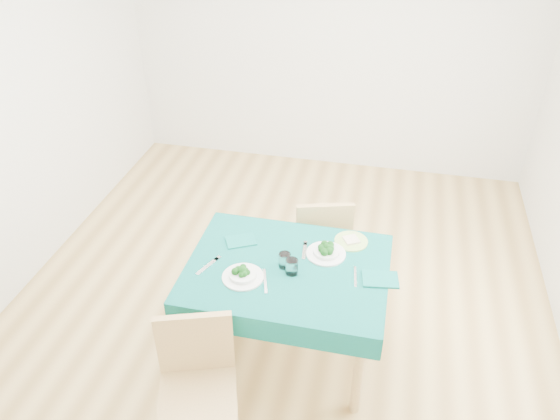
% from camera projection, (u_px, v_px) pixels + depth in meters
% --- Properties ---
extents(room_shell, '(4.02, 4.52, 2.73)m').
position_uv_depth(room_shell, '(280.00, 144.00, 3.38)').
color(room_shell, '#A68145').
rests_on(room_shell, ground).
extents(table, '(1.21, 0.92, 0.76)m').
position_uv_depth(table, '(287.00, 312.00, 3.53)').
color(table, '#08574F').
rests_on(table, ground).
extents(chair_near, '(0.54, 0.57, 1.04)m').
position_uv_depth(chair_near, '(196.00, 386.00, 2.88)').
color(chair_near, tan).
rests_on(chair_near, ground).
extents(chair_far, '(0.51, 0.53, 1.00)m').
position_uv_depth(chair_far, '(320.00, 231.00, 4.06)').
color(chair_far, tan).
rests_on(chair_far, ground).
extents(bowl_near, '(0.25, 0.25, 0.08)m').
position_uv_depth(bowl_near, '(243.00, 273.00, 3.21)').
color(bowl_near, white).
rests_on(bowl_near, table).
extents(bowl_far, '(0.25, 0.25, 0.08)m').
position_uv_depth(bowl_far, '(326.00, 250.00, 3.39)').
color(bowl_far, white).
rests_on(bowl_far, table).
extents(fork_near, '(0.10, 0.19, 0.00)m').
position_uv_depth(fork_near, '(208.00, 266.00, 3.32)').
color(fork_near, silver).
rests_on(fork_near, table).
extents(knife_near, '(0.08, 0.21, 0.00)m').
position_uv_depth(knife_near, '(265.00, 281.00, 3.21)').
color(knife_near, silver).
rests_on(knife_near, table).
extents(fork_far, '(0.04, 0.17, 0.00)m').
position_uv_depth(fork_far, '(304.00, 251.00, 3.44)').
color(fork_far, silver).
rests_on(fork_far, table).
extents(knife_far, '(0.04, 0.19, 0.00)m').
position_uv_depth(knife_far, '(355.00, 276.00, 3.24)').
color(knife_far, silver).
rests_on(knife_far, table).
extents(napkin_near, '(0.23, 0.20, 0.01)m').
position_uv_depth(napkin_near, '(241.00, 241.00, 3.52)').
color(napkin_near, '#0B6057').
rests_on(napkin_near, table).
extents(napkin_far, '(0.23, 0.18, 0.01)m').
position_uv_depth(napkin_far, '(380.00, 279.00, 3.21)').
color(napkin_far, '#0B6057').
rests_on(napkin_far, table).
extents(tumbler_center, '(0.07, 0.07, 0.09)m').
position_uv_depth(tumbler_center, '(285.00, 260.00, 3.29)').
color(tumbler_center, white).
rests_on(tumbler_center, table).
extents(tumbler_side, '(0.08, 0.08, 0.10)m').
position_uv_depth(tumbler_side, '(292.00, 267.00, 3.24)').
color(tumbler_side, white).
rests_on(tumbler_side, table).
extents(side_plate, '(0.22, 0.22, 0.01)m').
position_uv_depth(side_plate, '(351.00, 241.00, 3.52)').
color(side_plate, '#A6D065').
rests_on(side_plate, table).
extents(bread_slice, '(0.12, 0.12, 0.01)m').
position_uv_depth(bread_slice, '(351.00, 240.00, 3.51)').
color(bread_slice, beige).
rests_on(bread_slice, side_plate).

